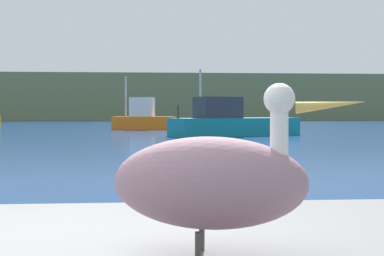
# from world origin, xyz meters

# --- Properties ---
(hillside_backdrop) EXTENTS (140.00, 14.19, 7.11)m
(hillside_backdrop) POSITION_xyz_m (0.00, 81.48, 3.55)
(hillside_backdrop) COLOR #6B7A51
(hillside_backdrop) RESTS_ON ground
(pelican) EXTENTS (1.28, 0.64, 0.87)m
(pelican) POSITION_xyz_m (1.30, -0.40, 0.99)
(pelican) COLOR gray
(pelican) RESTS_ON pier_dock
(fishing_boat_teal) EXTENTS (7.58, 4.87, 3.57)m
(fishing_boat_teal) POSITION_xyz_m (5.39, 25.31, 0.71)
(fishing_boat_teal) COLOR teal
(fishing_boat_teal) RESTS_ON ground
(fishing_boat_orange) EXTENTS (4.74, 2.29, 3.98)m
(fishing_boat_orange) POSITION_xyz_m (0.38, 35.73, 0.88)
(fishing_boat_orange) COLOR orange
(fishing_boat_orange) RESTS_ON ground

